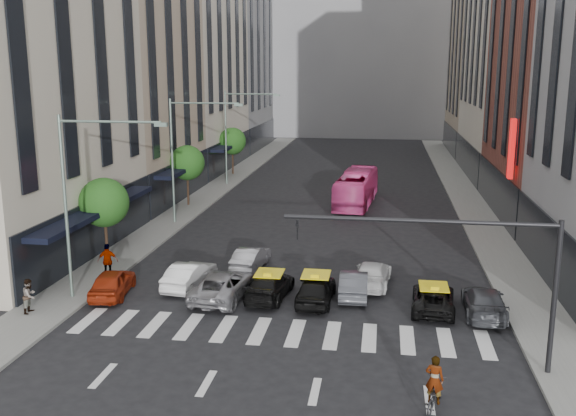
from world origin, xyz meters
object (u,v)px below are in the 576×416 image
at_px(motorcycle, 434,396).
at_px(pedestrian_near, 30,296).
at_px(bus, 356,189).
at_px(streetlamp_near, 82,183).
at_px(car_white_front, 190,275).
at_px(pedestrian_far, 108,261).
at_px(car_red, 112,282).
at_px(streetlamp_mid, 185,144).
at_px(taxi_left, 270,286).
at_px(taxi_center, 316,289).
at_px(streetlamp_far, 235,125).

height_order(motorcycle, pedestrian_near, pedestrian_near).
bearing_deg(bus, streetlamp_near, 68.99).
bearing_deg(car_white_front, motorcycle, 145.20).
xyz_separation_m(bus, pedestrian_far, (-12.40, -21.36, -0.35)).
bearing_deg(car_red, streetlamp_mid, -94.63).
xyz_separation_m(streetlamp_mid, taxi_left, (8.76, -14.38, -5.26)).
xyz_separation_m(car_red, pedestrian_near, (-2.68, -3.10, 0.27)).
relative_size(taxi_center, pedestrian_far, 2.21).
bearing_deg(motorcycle, taxi_center, -46.41).
xyz_separation_m(taxi_left, pedestrian_near, (-10.60, -3.94, 0.32)).
relative_size(streetlamp_near, pedestrian_far, 4.75).
relative_size(car_white_front, taxi_left, 0.94).
bearing_deg(pedestrian_far, motorcycle, 136.08).
height_order(streetlamp_far, taxi_left, streetlamp_far).
distance_m(streetlamp_mid, streetlamp_far, 16.00).
relative_size(streetlamp_near, bus, 0.87).
distance_m(streetlamp_mid, motorcycle, 29.52).
distance_m(streetlamp_near, taxi_left, 10.35).
bearing_deg(car_red, pedestrian_far, -69.41).
xyz_separation_m(car_white_front, bus, (7.71, 21.81, 0.76)).
relative_size(taxi_center, pedestrian_near, 2.57).
bearing_deg(car_red, bus, -123.22).
xyz_separation_m(car_white_front, taxi_center, (6.79, -1.24, 0.03)).
relative_size(streetlamp_far, car_white_front, 2.16).
bearing_deg(bus, car_white_front, 75.83).
xyz_separation_m(streetlamp_far, car_white_front, (4.34, -29.45, -5.22)).
bearing_deg(pedestrian_near, car_red, -42.24).
distance_m(streetlamp_near, pedestrian_near, 5.76).
bearing_deg(car_white_front, taxi_center, 176.97).
bearing_deg(streetlamp_far, taxi_center, -70.08).
height_order(car_red, pedestrian_far, pedestrian_far).
relative_size(streetlamp_far, pedestrian_near, 5.52).
xyz_separation_m(streetlamp_near, taxi_center, (11.13, 1.31, -5.19)).
height_order(car_red, motorcycle, car_red).
bearing_deg(pedestrian_near, car_white_front, -53.19).
bearing_deg(streetlamp_far, pedestrian_near, -93.06).
xyz_separation_m(streetlamp_far, pedestrian_far, (-0.36, -28.99, -4.81)).
distance_m(streetlamp_mid, pedestrian_near, 19.06).
height_order(taxi_left, motorcycle, taxi_left).
relative_size(streetlamp_far, car_red, 2.22).
bearing_deg(taxi_left, motorcycle, 132.45).
bearing_deg(car_red, car_white_front, -161.03).
bearing_deg(pedestrian_near, motorcycle, -109.35).
bearing_deg(motorcycle, streetlamp_near, -11.09).
relative_size(streetlamp_mid, car_red, 2.22).
xyz_separation_m(streetlamp_mid, streetlamp_far, (0.00, 16.00, 0.00)).
height_order(taxi_center, pedestrian_far, pedestrian_far).
relative_size(car_red, motorcycle, 2.13).
bearing_deg(streetlamp_far, taxi_left, -73.91).
xyz_separation_m(streetlamp_mid, car_red, (0.84, -15.21, -5.21)).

